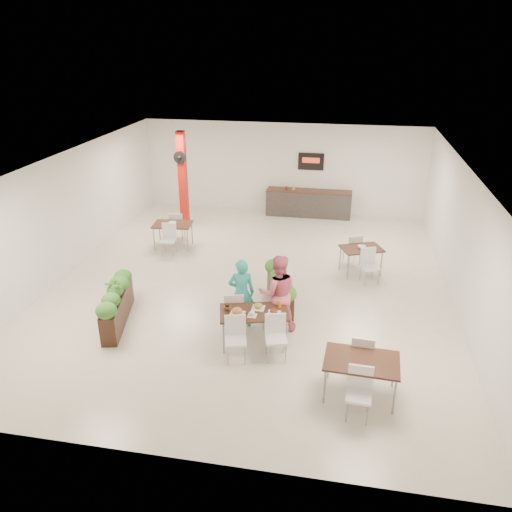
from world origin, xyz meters
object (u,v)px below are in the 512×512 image
(side_table_a, at_px, (173,228))
(side_table_b, at_px, (361,252))
(planter_left, at_px, (116,302))
(main_table, at_px, (253,316))
(diner_woman, at_px, (278,293))
(side_table_c, at_px, (361,366))
(red_column, at_px, (183,179))
(diner_man, at_px, (241,293))
(planter_right, at_px, (280,286))
(service_counter, at_px, (308,203))

(side_table_a, xyz_separation_m, side_table_b, (5.60, -0.86, -0.01))
(planter_left, bearing_deg, side_table_a, 92.91)
(side_table_b, bearing_deg, side_table_a, 148.21)
(main_table, xyz_separation_m, diner_woman, (0.41, 0.66, 0.24))
(diner_woman, bearing_deg, side_table_b, -134.22)
(side_table_a, bearing_deg, side_table_c, -52.73)
(planter_left, bearing_deg, side_table_c, -16.18)
(red_column, distance_m, side_table_c, 9.72)
(diner_woman, bearing_deg, diner_man, -14.53)
(side_table_c, bearing_deg, diner_woman, 135.17)
(side_table_a, height_order, side_table_b, same)
(red_column, distance_m, diner_woman, 7.09)
(planter_left, bearing_deg, planter_right, 23.12)
(red_column, relative_size, diner_man, 2.00)
(main_table, relative_size, side_table_c, 1.14)
(diner_woman, xyz_separation_m, side_table_c, (1.77, -1.95, -0.24))
(side_table_a, xyz_separation_m, side_table_c, (5.56, -5.99, 0.01))
(diner_woman, height_order, side_table_b, diner_woman)
(planter_left, relative_size, side_table_a, 1.25)
(service_counter, distance_m, diner_man, 7.72)
(diner_woman, distance_m, side_table_b, 3.67)
(side_table_a, relative_size, side_table_b, 1.00)
(diner_man, distance_m, planter_right, 1.32)
(diner_man, height_order, planter_left, diner_man)
(diner_woman, relative_size, planter_right, 1.03)
(planter_right, bearing_deg, red_column, 129.42)
(planter_left, bearing_deg, diner_woman, 6.53)
(side_table_b, bearing_deg, planter_right, -155.22)
(diner_man, height_order, side_table_c, diner_man)
(side_table_b, xyz_separation_m, side_table_c, (-0.04, -5.13, 0.02))
(planter_right, xyz_separation_m, side_table_c, (1.86, -3.03, 0.15))
(diner_woman, height_order, side_table_a, diner_woman)
(main_table, xyz_separation_m, side_table_b, (2.22, 3.84, -0.02))
(service_counter, xyz_separation_m, diner_woman, (-0.01, -7.67, 0.38))
(diner_woman, bearing_deg, service_counter, -104.61)
(side_table_a, bearing_deg, side_table_b, -14.29)
(side_table_b, height_order, side_table_c, same)
(side_table_c, bearing_deg, side_table_a, 135.85)
(red_column, relative_size, service_counter, 1.07)
(planter_right, relative_size, side_table_b, 1.02)
(service_counter, height_order, diner_man, service_counter)
(main_table, height_order, side_table_a, same)
(diner_man, relative_size, side_table_a, 0.97)
(main_table, bearing_deg, side_table_a, 125.75)
(diner_man, distance_m, planter_left, 2.80)
(planter_left, relative_size, side_table_c, 1.26)
(planter_right, bearing_deg, side_table_a, 141.27)
(diner_man, distance_m, side_table_a, 5.02)
(red_column, xyz_separation_m, service_counter, (4.00, 1.86, -1.15))
(service_counter, bearing_deg, diner_woman, -90.08)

